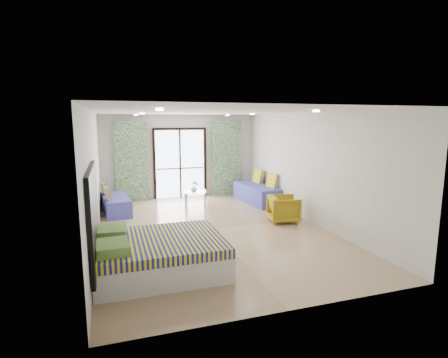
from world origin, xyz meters
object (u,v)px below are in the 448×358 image
object	(u,v)px
bed	(159,254)
coffee_table	(195,193)
daybed_left	(115,204)
armchair	(284,208)
daybed_right	(258,193)

from	to	relation	value
bed	coffee_table	bearing A→B (deg)	69.04
daybed_left	armchair	distance (m)	4.57
armchair	bed	bearing A→B (deg)	132.50
bed	daybed_left	size ratio (longest dim) A/B	1.22
daybed_left	daybed_right	xyz separation A→B (m)	(4.23, -0.07, 0.04)
daybed_left	armchair	bearing A→B (deg)	-35.65
daybed_right	coffee_table	distance (m)	1.94
bed	daybed_right	xyz separation A→B (m)	(3.60, 4.13, -0.00)
bed	armchair	distance (m)	3.90
bed	coffee_table	size ratio (longest dim) A/B	2.64
daybed_right	coffee_table	size ratio (longest dim) A/B	2.52
daybed_left	armchair	world-z (taller)	daybed_left
bed	armchair	size ratio (longest dim) A/B	2.88
bed	coffee_table	xyz separation A→B (m)	(1.66, 4.35, 0.08)
bed	armchair	bearing A→B (deg)	30.48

